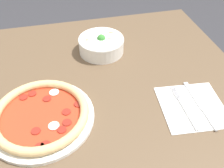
% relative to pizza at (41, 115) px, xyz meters
% --- Properties ---
extents(dining_table, '(1.13, 1.00, 0.76)m').
position_rel_pizza_xyz_m(dining_table, '(0.15, 0.08, -0.12)').
color(dining_table, brown).
rests_on(dining_table, ground_plane).
extents(pizza, '(0.31, 0.31, 0.04)m').
position_rel_pizza_xyz_m(pizza, '(0.00, 0.00, 0.00)').
color(pizza, white).
rests_on(pizza, dining_table).
extents(bowl, '(0.18, 0.18, 0.08)m').
position_rel_pizza_xyz_m(bowl, '(0.24, 0.30, 0.02)').
color(bowl, white).
rests_on(bowl, dining_table).
extents(napkin, '(0.21, 0.21, 0.00)m').
position_rel_pizza_xyz_m(napkin, '(0.46, -0.06, -0.02)').
color(napkin, white).
rests_on(napkin, dining_table).
extents(fork, '(0.02, 0.18, 0.00)m').
position_rel_pizza_xyz_m(fork, '(0.43, -0.06, -0.01)').
color(fork, silver).
rests_on(fork, napkin).
extents(knife, '(0.02, 0.21, 0.01)m').
position_rel_pizza_xyz_m(knife, '(0.48, -0.07, -0.01)').
color(knife, silver).
rests_on(knife, napkin).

